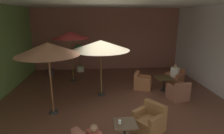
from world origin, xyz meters
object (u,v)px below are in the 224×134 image
object	(u,v)px
armchair_front_right_south	(175,79)
potted_tree_mid_left	(49,53)
patron_blue_shirt	(175,72)
potted_tree_left_corner	(80,54)
patio_umbrella_tall_red	(101,45)
armchair_front_right_east	(178,93)
armchair_front_left_east	(149,121)
cafe_table_front_left	(125,129)
iced_drink_cup	(120,122)
armchair_front_right_north	(142,83)
patio_umbrella_center_beige	(71,35)
patio_umbrella_near_wall	(48,49)
cafe_table_front_right	(164,80)

from	to	relation	value
armchair_front_right_south	potted_tree_mid_left	size ratio (longest dim) A/B	0.53
patron_blue_shirt	potted_tree_left_corner	bearing A→B (deg)	149.65
patio_umbrella_tall_red	potted_tree_mid_left	size ratio (longest dim) A/B	1.26
armchair_front_right_east	armchair_front_right_south	bearing A→B (deg)	72.19
armchair_front_left_east	cafe_table_front_left	bearing A→B (deg)	-144.67
iced_drink_cup	potted_tree_left_corner	bearing A→B (deg)	103.12
cafe_table_front_left	armchair_front_right_north	bearing A→B (deg)	70.07
patio_umbrella_tall_red	patio_umbrella_center_beige	size ratio (longest dim) A/B	0.92
patio_umbrella_tall_red	armchair_front_right_east	bearing A→B (deg)	-12.29
armchair_front_right_east	armchair_front_right_south	world-z (taller)	armchair_front_right_south
armchair_front_right_south	patio_umbrella_tall_red	xyz separation A→B (m)	(-3.75, -0.93, 1.91)
patio_umbrella_center_beige	patron_blue_shirt	distance (m)	5.63
armchair_front_right_east	potted_tree_mid_left	size ratio (longest dim) A/B	0.45
armchair_front_right_east	iced_drink_cup	world-z (taller)	armchair_front_right_east
iced_drink_cup	patio_umbrella_near_wall	bearing A→B (deg)	139.27
patio_umbrella_center_beige	potted_tree_left_corner	size ratio (longest dim) A/B	1.54
patio_umbrella_center_beige	patio_umbrella_near_wall	distance (m)	3.58
potted_tree_mid_left	patron_blue_shirt	world-z (taller)	potted_tree_mid_left
armchair_front_right_south	armchair_front_left_east	bearing A→B (deg)	-122.67
cafe_table_front_left	cafe_table_front_right	xyz separation A→B (m)	(2.40, 3.60, 0.05)
armchair_front_right_north	armchair_front_right_south	world-z (taller)	armchair_front_right_south
armchair_front_right_north	armchair_front_right_east	size ratio (longest dim) A/B	1.12
patio_umbrella_tall_red	patio_umbrella_center_beige	distance (m)	2.59
cafe_table_front_right	armchair_front_right_south	distance (m)	1.04
cafe_table_front_left	armchair_front_right_north	size ratio (longest dim) A/B	0.65
armchair_front_right_south	patio_umbrella_near_wall	xyz separation A→B (m)	(-5.52, -2.40, 2.02)
cafe_table_front_left	iced_drink_cup	bearing A→B (deg)	-168.08
iced_drink_cup	armchair_front_right_south	bearing A→B (deg)	52.09
patio_umbrella_center_beige	potted_tree_mid_left	distance (m)	2.06
cafe_table_front_right	potted_tree_mid_left	distance (m)	6.59
armchair_front_right_north	patio_umbrella_near_wall	size ratio (longest dim) A/B	0.38
patio_umbrella_tall_red	iced_drink_cup	world-z (taller)	patio_umbrella_tall_red
cafe_table_front_right	armchair_front_right_east	size ratio (longest dim) A/B	0.86
armchair_front_right_north	armchair_front_right_east	xyz separation A→B (m)	(1.23, -1.35, 0.01)
patio_umbrella_near_wall	armchair_front_right_north	bearing A→B (deg)	29.29
patron_blue_shirt	patio_umbrella_tall_red	bearing A→B (deg)	-166.25
armchair_front_left_east	potted_tree_mid_left	distance (m)	7.33
armchair_front_left_east	patio_umbrella_center_beige	xyz separation A→B (m)	(-2.91, 4.81, 2.16)
armchair_front_right_north	patio_umbrella_tall_red	size ratio (longest dim) A/B	0.40
patron_blue_shirt	cafe_table_front_left	bearing A→B (deg)	-126.77
armchair_front_right_north	iced_drink_cup	size ratio (longest dim) A/B	9.02
armchair_front_right_north	patio_umbrella_near_wall	xyz separation A→B (m)	(-3.77, -2.11, 2.05)
patron_blue_shirt	iced_drink_cup	bearing A→B (deg)	-127.82
armchair_front_right_east	patron_blue_shirt	distance (m)	1.74
armchair_front_right_north	armchair_front_right_south	xyz separation A→B (m)	(1.75, 0.29, 0.03)
armchair_front_left_east	patron_blue_shirt	distance (m)	4.32
armchair_front_left_east	armchair_front_right_south	xyz separation A→B (m)	(2.34, 3.65, 0.03)
patio_umbrella_center_beige	patron_blue_shirt	world-z (taller)	patio_umbrella_center_beige
patio_umbrella_center_beige	armchair_front_right_east	bearing A→B (deg)	-30.64
cafe_table_front_left	patron_blue_shirt	xyz separation A→B (m)	(3.16, 4.23, 0.27)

